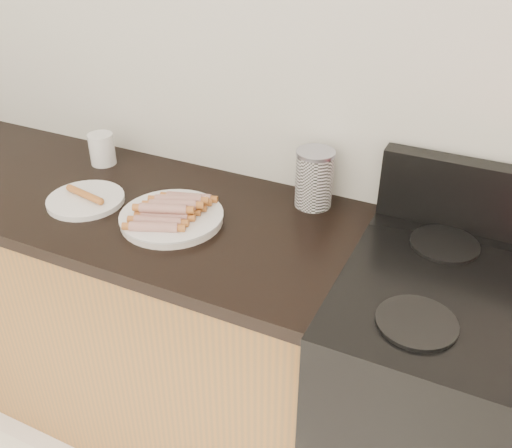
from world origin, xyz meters
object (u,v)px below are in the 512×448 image
at_px(canister, 314,178).
at_px(mug, 102,149).
at_px(main_plate, 172,219).
at_px(side_plate, 86,200).
at_px(stove, 467,430).

distance_m(canister, mug, 0.75).
bearing_deg(mug, canister, 3.48).
xyz_separation_m(main_plate, canister, (0.33, 0.27, 0.08)).
bearing_deg(main_plate, canister, 39.01).
bearing_deg(mug, side_plate, -62.97).
xyz_separation_m(side_plate, canister, (0.62, 0.29, 0.08)).
bearing_deg(mug, main_plate, -27.87).
height_order(stove, mug, mug).
height_order(stove, side_plate, side_plate).
bearing_deg(canister, main_plate, -140.99).
height_order(stove, main_plate, main_plate).
bearing_deg(side_plate, canister, 24.61).
distance_m(main_plate, mug, 0.47).
bearing_deg(main_plate, side_plate, -176.23).
relative_size(main_plate, canister, 1.66).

